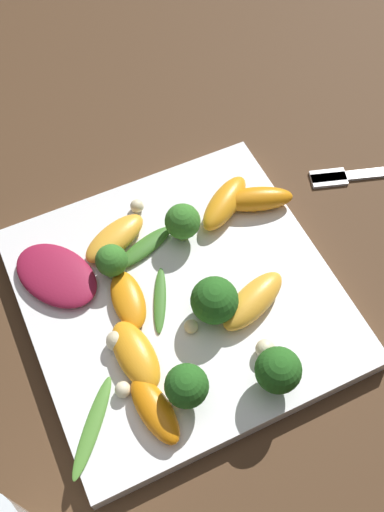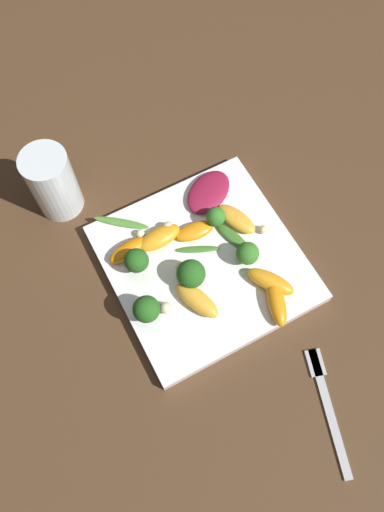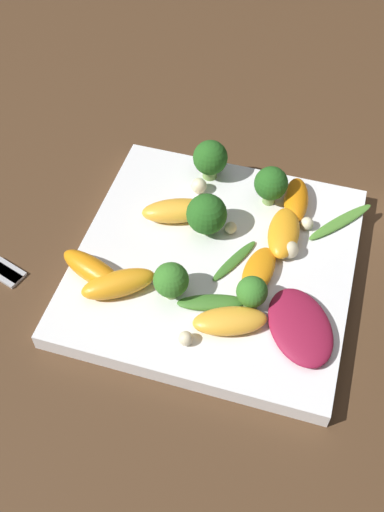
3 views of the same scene
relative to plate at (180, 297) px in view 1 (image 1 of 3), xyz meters
name	(u,v)px [view 1 (image 1 of 3)]	position (x,y,z in m)	size (l,w,h in m)	color
ground_plane	(181,302)	(0.00, 0.00, -0.01)	(2.40, 2.40, 0.00)	#4C331E
plate	(180,297)	(0.00, 0.00, 0.00)	(0.26, 0.26, 0.02)	white
fork	(372,173)	(-0.05, 0.24, -0.01)	(0.06, 0.16, 0.01)	#B2B2B7
radicchio_leaf_0	(56,275)	(-0.06, -0.09, 0.02)	(0.10, 0.09, 0.01)	maroon
orange_segment_0	(136,355)	(0.04, -0.06, 0.02)	(0.07, 0.03, 0.02)	orange
orange_segment_1	(225,203)	(-0.06, 0.07, 0.02)	(0.06, 0.07, 0.02)	orange
orange_segment_2	(128,300)	(-0.01, -0.04, 0.02)	(0.06, 0.03, 0.01)	orange
orange_segment_3	(115,238)	(-0.07, -0.03, 0.02)	(0.05, 0.07, 0.02)	#FCAD33
orange_segment_4	(255,199)	(-0.05, 0.10, 0.02)	(0.05, 0.07, 0.02)	orange
orange_segment_5	(155,410)	(0.09, -0.06, 0.02)	(0.06, 0.03, 0.02)	orange
orange_segment_6	(253,301)	(0.04, 0.05, 0.02)	(0.05, 0.08, 0.02)	#FCAD33
broccoli_floret_0	(214,301)	(0.03, 0.02, 0.03)	(0.04, 0.04, 0.04)	#7A9E51
broccoli_floret_1	(187,386)	(0.09, -0.03, 0.03)	(0.03, 0.03, 0.04)	#7A9E51
broccoli_floret_2	(278,371)	(0.11, 0.03, 0.03)	(0.04, 0.04, 0.05)	#7A9E51
broccoli_floret_3	(183,222)	(-0.05, 0.03, 0.03)	(0.03, 0.03, 0.04)	#7A9E51
broccoli_floret_4	(112,261)	(-0.04, -0.04, 0.03)	(0.03, 0.03, 0.03)	#7A9E51
arugula_sprig_0	(92,427)	(0.08, -0.11, 0.01)	(0.07, 0.06, 0.00)	#518E33
arugula_sprig_1	(145,247)	(-0.05, -0.01, 0.01)	(0.04, 0.06, 0.01)	#3D7528
arugula_sprig_2	(158,296)	(0.00, -0.02, 0.01)	(0.06, 0.04, 0.00)	#3D7528
macadamia_nut_0	(133,207)	(-0.10, 0.00, 0.02)	(0.01, 0.01, 0.01)	beige
macadamia_nut_1	(271,285)	(0.03, 0.07, 0.02)	(0.01, 0.01, 0.01)	beige
macadamia_nut_2	(117,341)	(0.02, -0.07, 0.02)	(0.02, 0.02, 0.02)	beige
macadamia_nut_3	(191,326)	(0.04, -0.01, 0.02)	(0.01, 0.01, 0.01)	beige
macadamia_nut_4	(265,349)	(0.08, 0.04, 0.02)	(0.02, 0.02, 0.02)	beige
macadamia_nut_5	(123,390)	(0.06, -0.08, 0.02)	(0.01, 0.01, 0.01)	beige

